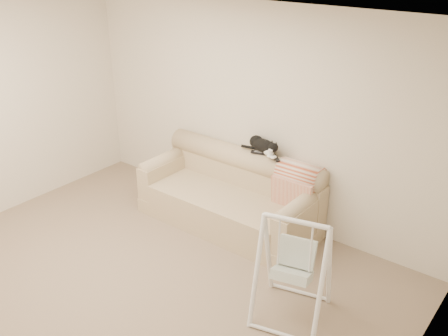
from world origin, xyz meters
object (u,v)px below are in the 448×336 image
object	(u,v)px
remote_b	(276,158)
tuxedo_cat	(263,146)
remote_a	(258,153)
sofa	(231,196)
baby_swing	(293,268)

from	to	relation	value
remote_b	tuxedo_cat	xyz separation A→B (m)	(-0.21, 0.04, 0.09)
remote_a	sofa	bearing A→B (deg)	-135.43
sofa	baby_swing	bearing A→B (deg)	-34.49
sofa	tuxedo_cat	size ratio (longest dim) A/B	4.15
remote_a	baby_swing	xyz separation A→B (m)	(1.22, -1.22, -0.40)
remote_b	baby_swing	distance (m)	1.60
tuxedo_cat	baby_swing	world-z (taller)	tuxedo_cat
sofa	remote_a	distance (m)	0.64
remote_b	baby_swing	world-z (taller)	baby_swing
remote_b	tuxedo_cat	bearing A→B (deg)	168.37
sofa	baby_swing	xyz separation A→B (m)	(1.45, -0.99, 0.16)
remote_a	tuxedo_cat	world-z (taller)	tuxedo_cat
sofa	remote_b	world-z (taller)	remote_b
tuxedo_cat	remote_b	bearing A→B (deg)	-11.63
sofa	baby_swing	size ratio (longest dim) A/B	2.13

